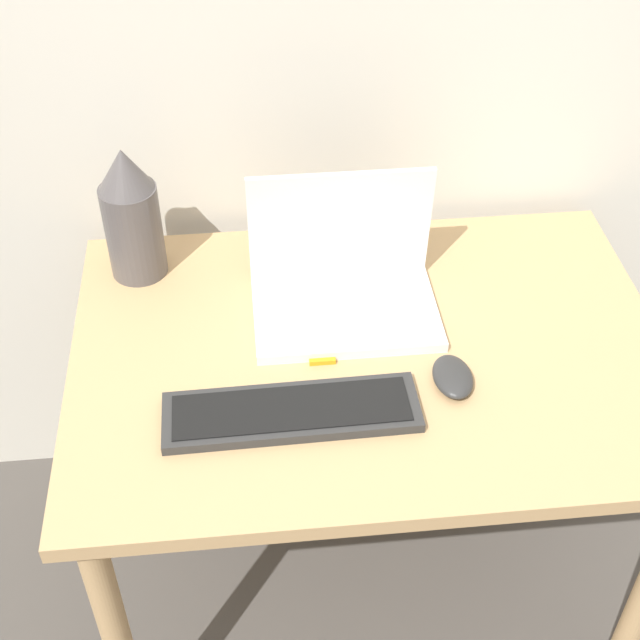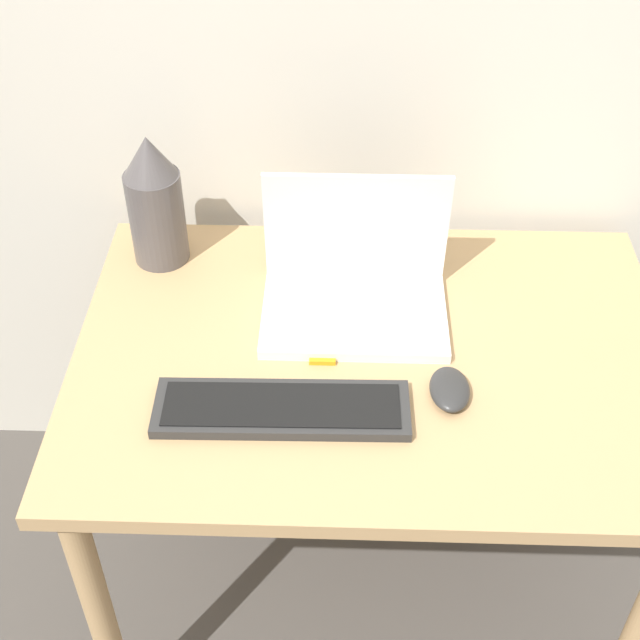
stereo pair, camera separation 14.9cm
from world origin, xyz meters
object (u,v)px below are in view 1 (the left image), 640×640
(laptop, at_px, (343,281))
(mp3_player, at_px, (321,351))
(mouse, at_px, (453,377))
(vase, at_px, (131,214))
(keyboard, at_px, (292,412))

(laptop, height_order, mp3_player, laptop)
(mp3_player, bearing_deg, mouse, -24.16)
(vase, bearing_deg, keyboard, -57.39)
(keyboard, xyz_separation_m, mouse, (0.28, 0.05, 0.00))
(keyboard, bearing_deg, vase, 122.61)
(laptop, xyz_separation_m, keyboard, (-0.12, -0.27, -0.04))
(vase, relative_size, mp3_player, 4.17)
(vase, bearing_deg, mouse, -33.94)
(keyboard, height_order, mp3_player, keyboard)
(vase, distance_m, mp3_player, 0.44)
(mouse, bearing_deg, mp3_player, 155.84)
(keyboard, bearing_deg, mp3_player, 66.59)
(mp3_player, bearing_deg, laptop, 66.94)
(keyboard, distance_m, vase, 0.51)
(laptop, distance_m, mp3_player, 0.15)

